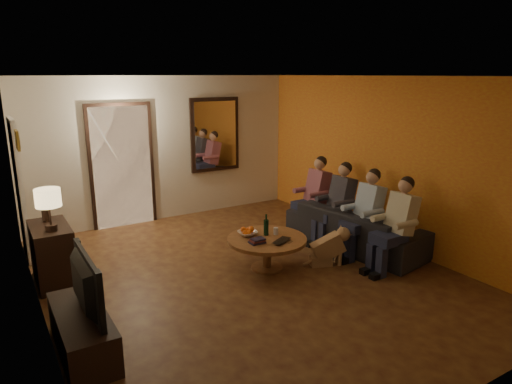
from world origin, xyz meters
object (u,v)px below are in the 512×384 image
table_lamp (49,210)px  bowl (247,233)px  tv (78,285)px  person_d (314,198)px  tv_stand (83,332)px  sofa (355,228)px  person_b (366,217)px  dog (328,246)px  coffee_table (267,253)px  wine_bottle (266,224)px  laptop (285,242)px  person_a (397,228)px  person_c (338,207)px  dresser (53,254)px

table_lamp → bowl: (2.40, -0.63, -0.56)m
tv → person_d: (4.08, 1.58, -0.10)m
tv_stand → sofa: (4.18, 0.68, 0.11)m
sofa → person_b: bearing=151.9°
person_d → bowl: bearing=-159.2°
table_lamp → dog: table_lamp is taller
sofa → coffee_table: 1.60m
wine_bottle → bowl: bearing=152.4°
table_lamp → sofa: bearing=-12.1°
tv_stand → bowl: 2.59m
tv → laptop: (2.68, 0.44, -0.24)m
person_d → laptop: (-1.40, -1.14, -0.14)m
dog → table_lamp: bearing=-179.6°
person_d → laptop: bearing=-140.9°
tv_stand → person_a: (4.08, -0.22, 0.39)m
person_a → person_b: same height
table_lamp → bowl: bearing=-14.8°
person_a → person_c: 1.20m
bowl → person_c: bearing=1.3°
wine_bottle → laptop: wine_bottle is taller
dog → bowl: bearing=170.2°
dresser → person_b: 4.32m
wine_bottle → dresser: bearing=159.7°
dresser → sofa: dresser is taller
coffee_table → laptop: laptop is taller
tv_stand → sofa: sofa is taller
dresser → tv: tv is taller
tv_stand → coffee_table: (2.58, 0.72, 0.02)m
person_b → laptop: person_b is taller
bowl → tv: bearing=-158.6°
person_d → dog: person_d is taller
tv_stand → laptop: bearing=9.4°
person_a → coffee_table: 1.81m
tv → laptop: 2.73m
laptop → dog: bearing=-32.9°
person_b → tv_stand: bearing=-174.7°
person_c → bowl: size_ratio=4.63×
sofa → dog: 0.85m
tv_stand → person_d: (4.08, 1.58, 0.39)m
person_c → coffee_table: person_c is taller
table_lamp → person_d: 4.10m
person_a → person_d: (0.00, 1.80, 0.00)m
tv → coffee_table: bearing=-74.4°
dresser → sofa: 4.33m
sofa → bowl: 1.80m
bowl → wine_bottle: wine_bottle is taller
tv_stand → person_d: bearing=21.2°
table_lamp → sofa: table_lamp is taller
person_c → dresser: bearing=168.7°
tv_stand → coffee_table: 2.68m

